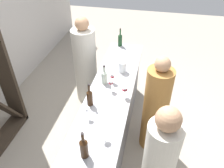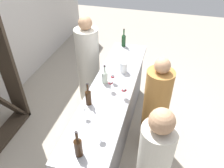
% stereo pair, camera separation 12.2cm
% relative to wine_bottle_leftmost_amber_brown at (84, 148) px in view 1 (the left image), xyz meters
% --- Properties ---
extents(ground_plane, '(12.00, 12.00, 0.00)m').
position_rel_wine_bottle_leftmost_amber_brown_xyz_m(ground_plane, '(1.10, -0.03, -1.10)').
color(ground_plane, '#9E9384').
extents(bar_counter, '(2.59, 0.57, 0.98)m').
position_rel_wine_bottle_leftmost_amber_brown_xyz_m(bar_counter, '(1.10, -0.03, -0.61)').
color(bar_counter, slate).
rests_on(bar_counter, ground).
extents(wine_bottle_leftmost_amber_brown, '(0.08, 0.08, 0.32)m').
position_rel_wine_bottle_leftmost_amber_brown_xyz_m(wine_bottle_leftmost_amber_brown, '(0.00, 0.00, 0.00)').
color(wine_bottle_leftmost_amber_brown, '#331E0F').
rests_on(wine_bottle_leftmost_amber_brown, bar_counter).
extents(wine_bottle_second_left_amber_brown, '(0.07, 0.07, 0.31)m').
position_rel_wine_bottle_leftmost_amber_brown_xyz_m(wine_bottle_second_left_amber_brown, '(0.71, 0.16, -0.00)').
color(wine_bottle_second_left_amber_brown, '#331E0F').
rests_on(wine_bottle_second_left_amber_brown, bar_counter).
extents(wine_bottle_center_clear_pale, '(0.08, 0.08, 0.28)m').
position_rel_wine_bottle_leftmost_amber_brown_xyz_m(wine_bottle_center_clear_pale, '(1.17, 0.09, -0.02)').
color(wine_bottle_center_clear_pale, '#B7C6B2').
rests_on(wine_bottle_center_clear_pale, bar_counter).
extents(wine_bottle_second_right_olive_green, '(0.07, 0.07, 0.32)m').
position_rel_wine_bottle_leftmost_amber_brown_xyz_m(wine_bottle_second_right_olive_green, '(2.30, 0.09, -0.00)').
color(wine_bottle_second_right_olive_green, '#193D1E').
rests_on(wine_bottle_second_right_olive_green, bar_counter).
extents(wine_glass_near_left, '(0.08, 0.08, 0.16)m').
position_rel_wine_bottle_leftmost_amber_brown_xyz_m(wine_glass_near_left, '(0.94, -0.23, -0.01)').
color(wine_glass_near_left, white).
rests_on(wine_glass_near_left, bar_counter).
extents(wine_glass_near_center, '(0.08, 0.08, 0.14)m').
position_rel_wine_bottle_leftmost_amber_brown_xyz_m(wine_glass_near_center, '(0.23, -0.13, -0.02)').
color(wine_glass_near_center, white).
rests_on(wine_glass_near_center, bar_counter).
extents(wine_glass_near_right, '(0.07, 0.07, 0.16)m').
position_rel_wine_bottle_leftmost_amber_brown_xyz_m(wine_glass_near_right, '(1.03, -0.03, -0.01)').
color(wine_glass_near_right, white).
rests_on(wine_glass_near_right, bar_counter).
extents(wine_glass_far_left, '(0.07, 0.07, 0.16)m').
position_rel_wine_bottle_leftmost_amber_brown_xyz_m(wine_glass_far_left, '(1.21, -0.01, -0.02)').
color(wine_glass_far_left, white).
rests_on(wine_glass_far_left, bar_counter).
extents(wine_glass_far_center, '(0.06, 0.06, 0.16)m').
position_rel_wine_bottle_leftmost_amber_brown_xyz_m(wine_glass_far_center, '(0.49, 0.12, -0.01)').
color(wine_glass_far_center, white).
rests_on(wine_glass_far_center, bar_counter).
extents(water_pitcher, '(0.11, 0.11, 0.16)m').
position_rel_wine_bottle_leftmost_amber_brown_xyz_m(water_pitcher, '(1.50, -0.10, -0.04)').
color(water_pitcher, silver).
rests_on(water_pitcher, bar_counter).
extents(person_center_guest, '(0.42, 0.42, 1.53)m').
position_rel_wine_bottle_leftmost_amber_brown_xyz_m(person_center_guest, '(1.09, -0.64, -0.39)').
color(person_center_guest, '#9E6B33').
rests_on(person_center_guest, ground).
extents(person_right_guest, '(0.47, 0.47, 1.59)m').
position_rel_wine_bottle_leftmost_amber_brown_xyz_m(person_right_guest, '(1.93, 0.63, -0.37)').
color(person_right_guest, beige).
rests_on(person_right_guest, ground).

